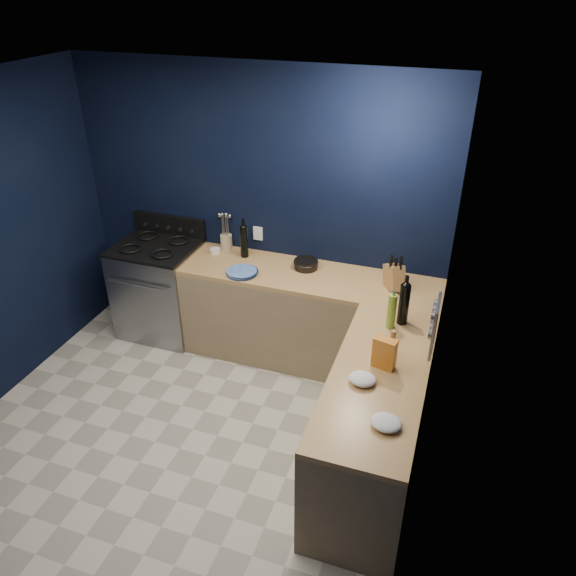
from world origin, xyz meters
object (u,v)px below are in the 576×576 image
at_px(utensil_crock, 226,241).
at_px(gas_range, 161,290).
at_px(plate_stack, 242,272).
at_px(crouton_bag, 384,353).
at_px(knife_block, 394,277).

bearing_deg(utensil_crock, gas_range, -156.47).
xyz_separation_m(plate_stack, crouton_bag, (1.41, -0.89, 0.10)).
bearing_deg(plate_stack, gas_range, 170.63).
height_order(gas_range, knife_block, knife_block).
height_order(plate_stack, utensil_crock, utensil_crock).
xyz_separation_m(gas_range, crouton_bag, (2.38, -1.05, 0.55)).
bearing_deg(gas_range, crouton_bag, -23.82).
bearing_deg(crouton_bag, gas_range, 168.92).
relative_size(plate_stack, utensil_crock, 1.93).
bearing_deg(utensil_crock, crouton_bag, -36.92).
distance_m(gas_range, knife_block, 2.33).
relative_size(gas_range, crouton_bag, 4.06).
relative_size(gas_range, knife_block, 4.37).
relative_size(utensil_crock, knife_block, 0.66).
height_order(utensil_crock, crouton_bag, crouton_bag).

